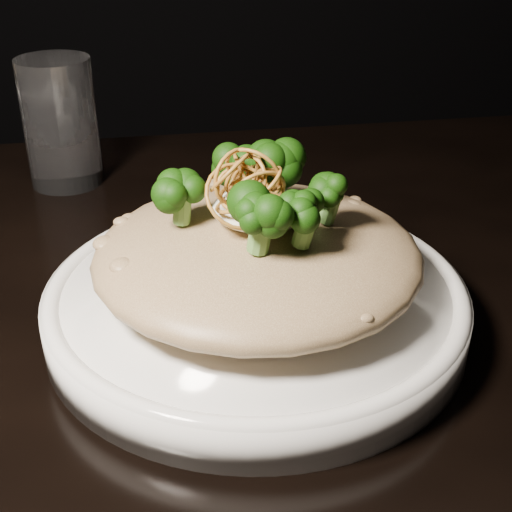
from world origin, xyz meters
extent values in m
cube|color=black|center=(0.00, 0.00, 0.73)|extent=(1.10, 0.80, 0.04)
cylinder|color=black|center=(0.48, 0.33, 0.35)|extent=(0.05, 0.05, 0.71)
cylinder|color=white|center=(0.07, -0.02, 0.77)|extent=(0.30, 0.30, 0.03)
ellipsoid|color=brown|center=(0.07, -0.02, 0.81)|extent=(0.23, 0.23, 0.05)
ellipsoid|color=white|center=(0.07, -0.01, 0.84)|extent=(0.06, 0.06, 0.02)
cylinder|color=silver|center=(-0.08, 0.27, 0.81)|extent=(0.08, 0.08, 0.13)
camera|label=1|loc=(0.00, -0.44, 1.04)|focal=50.00mm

